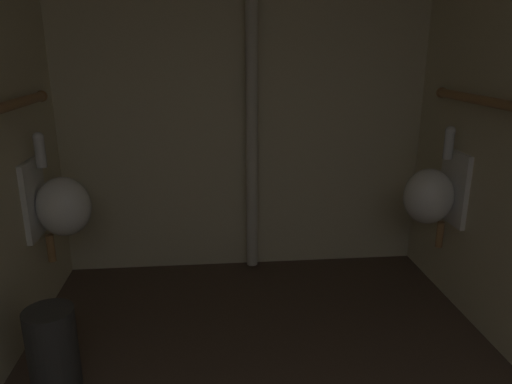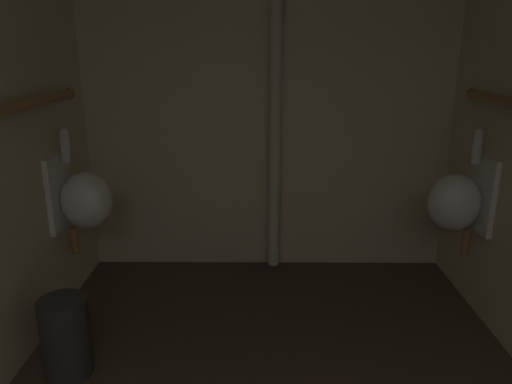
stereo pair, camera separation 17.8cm
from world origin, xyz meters
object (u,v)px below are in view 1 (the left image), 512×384
object	(u,v)px
urinal_left_mid	(60,205)
urinal_right_mid	(432,194)
waste_bin	(53,349)
standpipe_back_wall	(252,94)

from	to	relation	value
urinal_left_mid	urinal_right_mid	bearing A→B (deg)	-0.40
urinal_left_mid	urinal_right_mid	size ratio (longest dim) A/B	1.00
waste_bin	standpipe_back_wall	bearing A→B (deg)	48.95
urinal_right_mid	waste_bin	world-z (taller)	urinal_right_mid
urinal_right_mid	waste_bin	xyz separation A→B (m)	(-2.07, -0.67, -0.47)
urinal_left_mid	waste_bin	size ratio (longest dim) A/B	1.91
urinal_left_mid	waste_bin	bearing A→B (deg)	-80.97
standpipe_back_wall	waste_bin	distance (m)	1.87
standpipe_back_wall	waste_bin	world-z (taller)	standpipe_back_wall
urinal_left_mid	standpipe_back_wall	world-z (taller)	standpipe_back_wall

